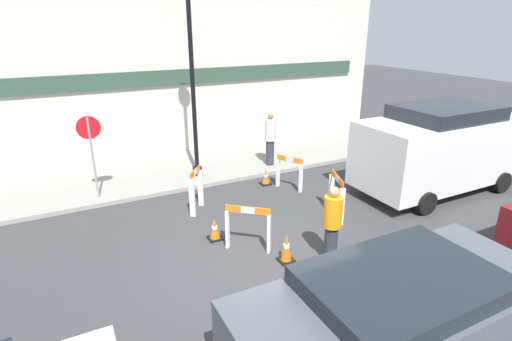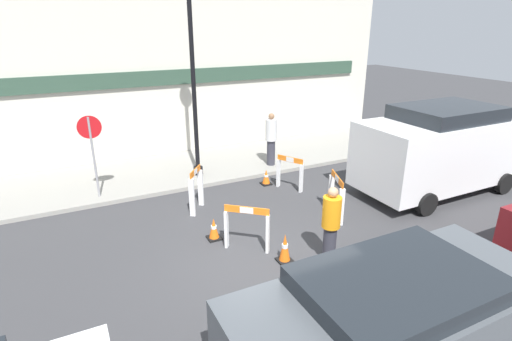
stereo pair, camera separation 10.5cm
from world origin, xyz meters
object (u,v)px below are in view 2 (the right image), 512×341
Objects in this scene: streetlamp_post at (192,53)px; parked_car_1 at (392,320)px; stop_sign at (92,144)px; person_worker at (331,223)px; work_van at (442,146)px; person_pedestrian at (271,138)px.

parked_car_1 is (-0.11, -8.24, -2.82)m from streetlamp_post.
person_worker is (3.84, -5.17, -0.75)m from stop_sign.
streetlamp_post is at bearing 4.56° from person_worker.
work_van reaches higher than person_worker.
person_pedestrian is 0.35× the size of work_van.
streetlamp_post is 6.35m from person_worker.
streetlamp_post reaches higher than stop_sign.
stop_sign is 8.35m from parked_car_1.
work_van is at bearing -34.57° from streetlamp_post.
parked_car_1 is (-0.99, -2.65, 0.07)m from person_worker.
stop_sign is at bearing -0.99° from person_pedestrian.
work_van is (3.35, -3.77, 0.30)m from person_pedestrian.
work_van is (8.76, -3.58, -0.27)m from stop_sign.
work_van is (4.92, 1.59, 0.48)m from person_worker.
streetlamp_post reaches higher than parked_car_1.
work_van is (5.80, -4.00, -2.41)m from streetlamp_post.
work_van reaches higher than person_pedestrian.
person_worker is at bearing 69.50° from parked_car_1.
streetlamp_post reaches higher than person_pedestrian.
person_pedestrian is 8.41m from parked_car_1.
streetlamp_post is at bearing 145.43° from work_van.
person_worker is 5.19m from work_van.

